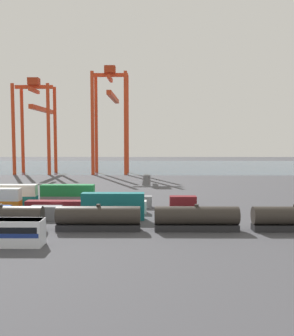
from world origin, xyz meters
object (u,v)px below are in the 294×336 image
at_px(shipping_container_8, 55,207).
at_px(shipping_container_17, 125,202).
at_px(shipping_container_13, 11,201).
at_px(gantry_crane_west, 37,116).
at_px(freight_tank_row, 196,218).
at_px(shipping_container_2, 46,213).
at_px(gantry_crane_central, 111,109).
at_px(shipping_container_15, 68,202).
at_px(shipping_container_18, 183,202).

distance_m(shipping_container_8, shipping_container_17, 15.84).
bearing_deg(shipping_container_17, shipping_container_13, 180.00).
bearing_deg(gantry_crane_west, freight_tank_row, -60.85).
xyz_separation_m(shipping_container_2, shipping_container_17, (14.59, 12.81, 0.00)).
bearing_deg(freight_tank_row, shipping_container_13, 151.80).
distance_m(shipping_container_13, shipping_container_17, 26.36).
relative_size(shipping_container_8, gantry_crane_west, 0.28).
bearing_deg(gantry_crane_central, shipping_container_17, -81.93).
distance_m(shipping_container_15, gantry_crane_west, 96.07).
height_order(shipping_container_17, gantry_crane_central, gantry_crane_central).
xyz_separation_m(shipping_container_13, shipping_container_15, (13.18, 0.00, 0.00)).
xyz_separation_m(freight_tank_row, shipping_container_2, (-28.14, 8.60, -0.86)).
bearing_deg(gantry_crane_west, gantry_crane_central, 0.92).
bearing_deg(shipping_container_17, shipping_container_15, 180.00).
height_order(shipping_container_2, shipping_container_8, same).
relative_size(shipping_container_2, gantry_crane_west, 0.14).
bearing_deg(shipping_container_13, gantry_crane_central, 80.86).
xyz_separation_m(gantry_crane_west, gantry_crane_central, (34.32, 0.55, 3.51)).
bearing_deg(shipping_container_17, gantry_crane_central, 98.07).
bearing_deg(shipping_container_8, shipping_container_15, 78.44).
bearing_deg(shipping_container_18, shipping_container_8, -166.97).
height_order(shipping_container_8, shipping_container_13, same).
distance_m(shipping_container_2, shipping_container_8, 6.40).
height_order(shipping_container_15, gantry_crane_central, gantry_crane_central).
xyz_separation_m(shipping_container_8, shipping_container_18, (27.67, 6.40, 0.00)).
height_order(shipping_container_15, shipping_container_18, same).
relative_size(shipping_container_13, gantry_crane_central, 0.25).
distance_m(shipping_container_8, gantry_crane_central, 97.73).
distance_m(shipping_container_2, gantry_crane_central, 103.88).
bearing_deg(shipping_container_8, freight_tank_row, -28.15).
bearing_deg(shipping_container_17, freight_tank_row, -57.66).
height_order(shipping_container_8, gantry_crane_central, gantry_crane_central).
xyz_separation_m(shipping_container_15, gantry_crane_central, (0.83, 87.11, 28.31)).
distance_m(shipping_container_15, shipping_container_18, 26.36).
xyz_separation_m(shipping_container_15, gantry_crane_west, (-33.49, 86.56, 24.80)).
relative_size(shipping_container_2, shipping_container_8, 0.50).
relative_size(shipping_container_8, shipping_container_18, 2.00).
height_order(freight_tank_row, shipping_container_2, freight_tank_row).
distance_m(shipping_container_13, shipping_container_15, 13.18).
relative_size(shipping_container_17, gantry_crane_west, 0.28).
xyz_separation_m(shipping_container_13, shipping_container_18, (39.54, 0.00, 0.00)).
height_order(shipping_container_2, shipping_container_15, same).
bearing_deg(gantry_crane_central, shipping_container_8, -91.31).
bearing_deg(shipping_container_15, gantry_crane_central, 89.46).
xyz_separation_m(shipping_container_17, gantry_crane_central, (-12.35, 87.11, 28.31)).
relative_size(shipping_container_17, shipping_container_18, 2.00).
bearing_deg(gantry_crane_west, shipping_container_8, -70.91).
xyz_separation_m(shipping_container_8, shipping_container_13, (-11.87, 6.40, 0.00)).
bearing_deg(shipping_container_2, shipping_container_15, 83.72).
distance_m(shipping_container_2, shipping_container_13, 17.39).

